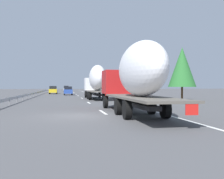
{
  "coord_description": "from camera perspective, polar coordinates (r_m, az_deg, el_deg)",
  "views": [
    {
      "loc": [
        -16.15,
        0.87,
        1.8
      ],
      "look_at": [
        13.85,
        -4.6,
        1.43
      ],
      "focal_mm": 42.32,
      "sensor_mm": 36.0,
      "label": 1
    }
  ],
  "objects": [
    {
      "name": "tree_5",
      "position": [
        33.78,
        14.91,
        4.7
      ],
      "size": [
        3.42,
        3.42,
        6.63
      ],
      "color": "#472D19",
      "rests_on": "ground_plane"
    },
    {
      "name": "road_sign",
      "position": [
        51.37,
        -1.86,
        1.2
      ],
      "size": [
        0.1,
        0.9,
        3.27
      ],
      "color": "gray",
      "rests_on": "ground_plane"
    },
    {
      "name": "lane_stripe_7",
      "position": [
        88.19,
        -8.6,
        -0.48
      ],
      "size": [
        3.2,
        0.2,
        0.01
      ],
      "primitive_type": "cube",
      "color": "white",
      "rests_on": "ground_plane"
    },
    {
      "name": "truck_lead",
      "position": [
        37.01,
        -3.4,
        1.92
      ],
      "size": [
        12.97,
        2.55,
        4.67
      ],
      "color": "silver",
      "rests_on": "ground_plane"
    },
    {
      "name": "lane_stripe_1",
      "position": [
        29.03,
        -5.05,
        -2.86
      ],
      "size": [
        3.2,
        0.2,
        0.01
      ],
      "primitive_type": "cube",
      "color": "white",
      "rests_on": "ground_plane"
    },
    {
      "name": "car_silver_hatch",
      "position": [
        89.09,
        -9.87,
        0.16
      ],
      "size": [
        4.44,
        1.74,
        1.98
      ],
      "color": "#ADB2B7",
      "rests_on": "ground_plane"
    },
    {
      "name": "lane_stripe_3",
      "position": [
        50.9,
        -7.32,
        -1.33
      ],
      "size": [
        3.2,
        0.2,
        0.01
      ],
      "primitive_type": "cube",
      "color": "white",
      "rests_on": "ground_plane"
    },
    {
      "name": "car_yellow_coupe",
      "position": [
        64.18,
        -12.6,
        -0.09
      ],
      "size": [
        4.8,
        1.82,
        1.87
      ],
      "color": "gold",
      "rests_on": "ground_plane"
    },
    {
      "name": "tree_1",
      "position": [
        92.74,
        -1.84,
        1.98
      ],
      "size": [
        3.91,
        3.91,
        5.82
      ],
      "color": "#472D19",
      "rests_on": "ground_plane"
    },
    {
      "name": "lane_stripe_2",
      "position": [
        40.21,
        -6.52,
        -1.87
      ],
      "size": [
        3.2,
        0.2,
        0.01
      ],
      "primitive_type": "cube",
      "color": "white",
      "rests_on": "ground_plane"
    },
    {
      "name": "lane_stripe_8",
      "position": [
        82.8,
        -8.48,
        -0.55
      ],
      "size": [
        3.2,
        0.2,
        0.01
      ],
      "primitive_type": "cube",
      "color": "white",
      "rests_on": "ground_plane"
    },
    {
      "name": "car_blue_sedan",
      "position": [
        55.32,
        -9.47,
        -0.24
      ],
      "size": [
        4.04,
        1.77,
        1.77
      ],
      "color": "#28479E",
      "rests_on": "ground_plane"
    },
    {
      "name": "tree_2",
      "position": [
        46.14,
        5.54,
        2.83
      ],
      "size": [
        2.96,
        2.96,
        5.63
      ],
      "color": "#472D19",
      "rests_on": "ground_plane"
    },
    {
      "name": "lane_stripe_6",
      "position": [
        78.79,
        -8.39,
        -0.62
      ],
      "size": [
        3.2,
        0.2,
        0.01
      ],
      "primitive_type": "cube",
      "color": "white",
      "rests_on": "ground_plane"
    },
    {
      "name": "edge_line_right",
      "position": [
        61.51,
        -4.39,
        -0.98
      ],
      "size": [
        110.0,
        0.2,
        0.01
      ],
      "primitive_type": "cube",
      "color": "white",
      "rests_on": "ground_plane"
    },
    {
      "name": "truck_trailing",
      "position": [
        16.89,
        5.02,
        3.05
      ],
      "size": [
        14.11,
        2.55,
        4.43
      ],
      "color": "#B21919",
      "rests_on": "ground_plane"
    },
    {
      "name": "ground_plane",
      "position": [
        56.19,
        -9.44,
        -1.15
      ],
      "size": [
        260.0,
        260.0,
        0.0
      ],
      "primitive_type": "plane",
      "color": "#4C4C4F"
    },
    {
      "name": "tree_0",
      "position": [
        43.66,
        6.7,
        2.85
      ],
      "size": [
        3.08,
        3.08,
        5.38
      ],
      "color": "#472D19",
      "rests_on": "ground_plane"
    },
    {
      "name": "lane_stripe_5",
      "position": [
        72.18,
        -8.21,
        -0.74
      ],
      "size": [
        3.2,
        0.2,
        0.01
      ],
      "primitive_type": "cube",
      "color": "white",
      "rests_on": "ground_plane"
    },
    {
      "name": "tree_3",
      "position": [
        44.12,
        7.02,
        3.43
      ],
      "size": [
        2.44,
        2.44,
        6.34
      ],
      "color": "#472D19",
      "rests_on": "ground_plane"
    },
    {
      "name": "lane_stripe_0",
      "position": [
        18.44,
        -1.97,
        -4.9
      ],
      "size": [
        3.2,
        0.2,
        0.01
      ],
      "primitive_type": "cube",
      "color": "white",
      "rests_on": "ground_plane"
    },
    {
      "name": "tree_4",
      "position": [
        37.81,
        6.68,
        4.33
      ],
      "size": [
        3.98,
        3.98,
        6.76
      ],
      "color": "#472D19",
      "rests_on": "ground_plane"
    },
    {
      "name": "car_black_suv",
      "position": [
        105.7,
        -9.75,
        0.2
      ],
      "size": [
        4.66,
        1.76,
        1.77
      ],
      "color": "black",
      "rests_on": "ground_plane"
    },
    {
      "name": "lane_stripe_4",
      "position": [
        59.7,
        -7.77,
        -1.03
      ],
      "size": [
        3.2,
        0.2,
        0.01
      ],
      "primitive_type": "cube",
      "color": "white",
      "rests_on": "ground_plane"
    },
    {
      "name": "guardrail_median",
      "position": [
        59.39,
        -15.29,
        -0.51
      ],
      "size": [
        94.0,
        0.1,
        0.76
      ],
      "color": "#9EA0A5",
      "rests_on": "ground_plane"
    }
  ]
}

